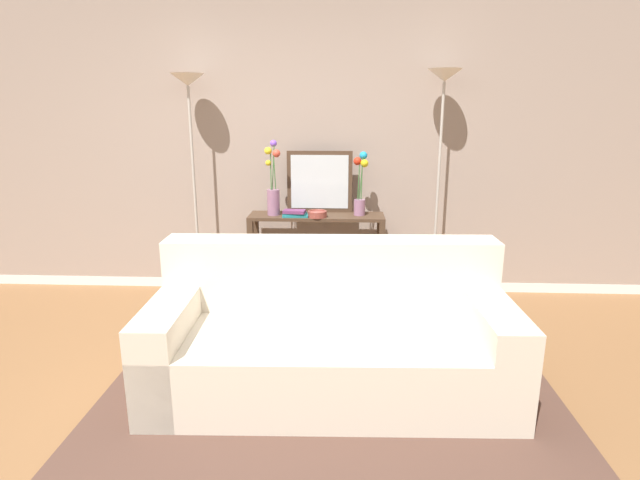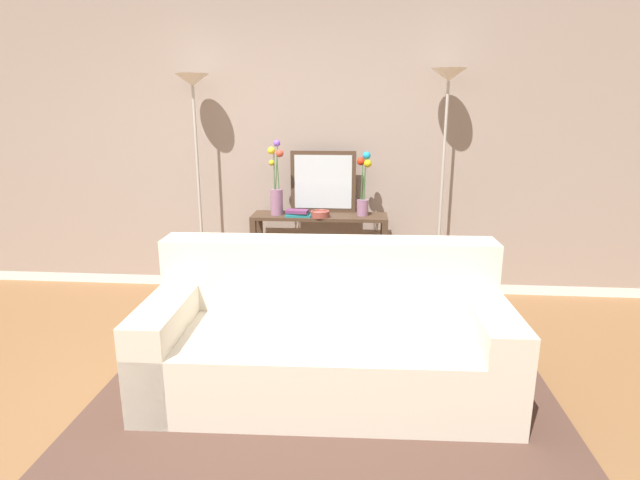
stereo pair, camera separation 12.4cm
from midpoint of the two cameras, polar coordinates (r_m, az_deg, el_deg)
ground_plane at (r=2.98m, az=-9.30°, el=-20.42°), size 16.00×16.00×0.02m
back_wall at (r=4.72m, az=-3.25°, el=12.56°), size 12.00×0.15×3.05m
area_rug at (r=3.18m, az=1.72°, el=-17.42°), size 2.76×1.94×0.01m
couch at (r=3.18m, az=1.88°, el=-11.21°), size 2.17×1.01×0.88m
console_table at (r=4.49m, az=0.74°, el=-0.31°), size 1.18×0.33×0.79m
floor_lamp_left at (r=4.56m, az=-13.13°, el=12.46°), size 0.28×0.28×1.97m
floor_lamp_right at (r=4.41m, az=14.79°, el=12.59°), size 0.28×0.28×2.00m
wall_mirror at (r=4.51m, az=1.15°, el=6.57°), size 0.58×0.02×0.54m
vase_tall_flowers at (r=4.41m, az=-4.13°, el=5.72°), size 0.14×0.12×0.64m
vase_short_flowers at (r=4.39m, az=5.74°, el=5.85°), size 0.13×0.11×0.55m
fruit_bowl at (r=4.33m, az=0.83°, el=2.96°), size 0.16×0.16×0.05m
book_stack at (r=4.36m, az=-1.71°, el=3.02°), size 0.22×0.14×0.06m
book_row_under_console at (r=4.67m, az=-3.35°, el=-5.92°), size 0.31×0.17×0.13m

